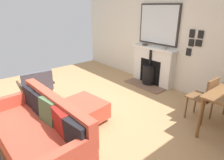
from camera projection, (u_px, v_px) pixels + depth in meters
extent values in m
cube|color=tan|center=(76.00, 116.00, 3.74)|extent=(5.33, 6.34, 0.01)
cube|color=silver|center=(165.00, 31.00, 4.83)|extent=(0.12, 6.34, 2.83)
cube|color=brown|center=(144.00, 85.00, 5.14)|extent=(0.41, 1.13, 0.03)
cube|color=white|center=(153.00, 67.00, 5.17)|extent=(0.23, 1.19, 0.96)
cube|color=black|center=(150.00, 72.00, 5.15)|extent=(0.06, 0.64, 0.65)
cylinder|color=black|center=(149.00, 75.00, 5.16)|extent=(0.35, 0.35, 0.49)
cylinder|color=black|center=(150.00, 66.00, 5.07)|extent=(0.37, 0.37, 0.02)
cylinder|color=black|center=(150.00, 58.00, 4.99)|extent=(0.07, 0.07, 0.42)
cube|color=white|center=(154.00, 48.00, 4.97)|extent=(0.28, 1.27, 0.05)
cube|color=#2D2823|center=(158.00, 25.00, 4.83)|extent=(0.04, 1.17, 1.00)
cube|color=silver|center=(158.00, 25.00, 4.82)|extent=(0.01, 1.09, 0.92)
cylinder|color=#47382D|center=(145.00, 45.00, 5.19)|extent=(0.15, 0.15, 0.04)
torus|color=#47382D|center=(145.00, 44.00, 5.19)|extent=(0.15, 0.15, 0.01)
cylinder|color=#9E9384|center=(164.00, 48.00, 4.75)|extent=(0.12, 0.12, 0.04)
torus|color=#9E9384|center=(164.00, 48.00, 4.74)|extent=(0.12, 0.12, 0.01)
cylinder|color=#B2B2B7|center=(37.00, 119.00, 3.56)|extent=(0.04, 0.04, 0.10)
cube|color=#D14C38|center=(36.00, 138.00, 2.74)|extent=(0.89, 1.90, 0.30)
cube|color=#D14C38|center=(55.00, 108.00, 2.83)|extent=(0.22, 1.88, 0.39)
cube|color=#D14C38|center=(13.00, 101.00, 3.24)|extent=(0.78, 0.15, 0.21)
cube|color=#D14C38|center=(65.00, 157.00, 2.04)|extent=(0.78, 0.15, 0.21)
cube|color=black|center=(31.00, 97.00, 3.26)|extent=(0.14, 0.35, 0.35)
cube|color=black|center=(39.00, 105.00, 3.02)|extent=(0.15, 0.34, 0.34)
cube|color=#4C6B47|center=(48.00, 112.00, 2.79)|extent=(0.19, 0.39, 0.38)
cube|color=maroon|center=(61.00, 123.00, 2.53)|extent=(0.14, 0.37, 0.37)
cube|color=black|center=(76.00, 135.00, 2.29)|extent=(0.16, 0.37, 0.36)
cylinder|color=#B2B2B7|center=(67.00, 116.00, 3.65)|extent=(0.04, 0.04, 0.09)
cylinder|color=#B2B2B7|center=(87.00, 130.00, 3.26)|extent=(0.04, 0.04, 0.09)
cylinder|color=#B2B2B7|center=(85.00, 108.00, 3.95)|extent=(0.04, 0.04, 0.09)
cylinder|color=#B2B2B7|center=(106.00, 119.00, 3.56)|extent=(0.04, 0.04, 0.09)
cube|color=#D14C38|center=(86.00, 109.00, 3.53)|extent=(0.64, 0.82, 0.30)
cube|color=#4C3321|center=(46.00, 88.00, 4.54)|extent=(0.05, 0.05, 0.37)
cube|color=#4C3321|center=(23.00, 93.00, 4.27)|extent=(0.05, 0.05, 0.37)
cube|color=#4C3321|center=(52.00, 96.00, 4.17)|extent=(0.05, 0.05, 0.37)
cube|color=#4C3321|center=(27.00, 102.00, 3.90)|extent=(0.05, 0.05, 0.37)
cube|color=#4C4C56|center=(36.00, 86.00, 4.15)|extent=(0.66, 0.62, 0.08)
cube|color=#4C4C56|center=(37.00, 80.00, 3.88)|extent=(0.61, 0.17, 0.35)
cube|color=#4C3321|center=(50.00, 79.00, 4.28)|extent=(0.10, 0.53, 0.04)
cube|color=#4C3321|center=(19.00, 85.00, 3.95)|extent=(0.10, 0.53, 0.04)
cylinder|color=brown|center=(200.00, 118.00, 3.02)|extent=(0.05, 0.05, 0.71)
cylinder|color=brown|center=(195.00, 102.00, 3.79)|extent=(0.03, 0.03, 0.45)
cylinder|color=brown|center=(186.00, 107.00, 3.61)|extent=(0.03, 0.03, 0.45)
cylinder|color=brown|center=(211.00, 109.00, 3.55)|extent=(0.03, 0.03, 0.45)
cylinder|color=brown|center=(202.00, 115.00, 3.37)|extent=(0.03, 0.03, 0.45)
cube|color=brown|center=(201.00, 97.00, 3.49)|extent=(0.42, 0.42, 0.02)
cube|color=brown|center=(212.00, 90.00, 3.30)|extent=(0.36, 0.05, 0.38)
cube|color=black|center=(192.00, 33.00, 4.23)|extent=(0.02, 0.12, 0.18)
cube|color=black|center=(201.00, 34.00, 4.09)|extent=(0.02, 0.12, 0.17)
cube|color=black|center=(191.00, 43.00, 4.29)|extent=(0.02, 0.12, 0.16)
cube|color=black|center=(199.00, 43.00, 4.17)|extent=(0.02, 0.14, 0.14)
cube|color=black|center=(189.00, 52.00, 4.39)|extent=(0.02, 0.11, 0.17)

